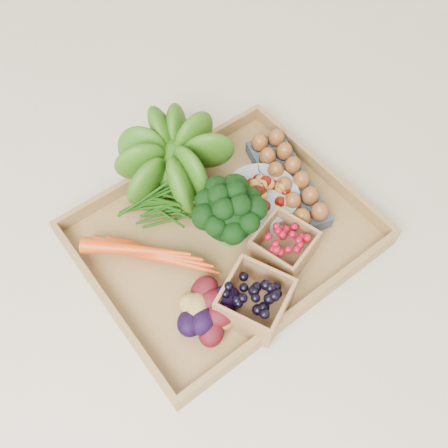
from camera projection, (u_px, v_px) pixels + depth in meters
ground at (224, 239)px, 1.04m from camera, size 4.00×4.00×0.00m
tray at (224, 237)px, 1.04m from camera, size 0.55×0.45×0.01m
carrots at (149, 253)px, 0.98m from camera, size 0.22×0.16×0.05m
lettuce at (172, 153)px, 1.04m from camera, size 0.17×0.17×0.17m
broccoli at (229, 223)px, 0.98m from camera, size 0.14×0.14×0.11m
cherry_bowl at (261, 199)px, 1.05m from camera, size 0.16×0.16×0.04m
egg_carton at (287, 183)px, 1.08m from camera, size 0.16×0.27×0.03m
potatoes at (208, 311)px, 0.90m from camera, size 0.14×0.14×0.08m
punnet_blackberry at (255, 300)px, 0.91m from camera, size 0.15×0.15×0.08m
punnet_raspberry at (283, 246)px, 0.98m from camera, size 0.13×0.13×0.07m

